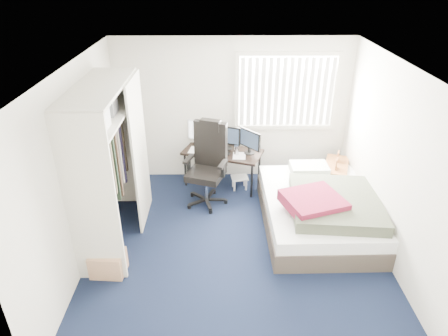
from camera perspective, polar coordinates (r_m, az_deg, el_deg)
name	(u,v)px	position (r m, az deg, el deg)	size (l,w,h in m)	color
ground	(236,245)	(5.73, 1.73, -11.00)	(4.20, 4.20, 0.00)	black
room_shell	(238,148)	(4.92, 1.98, 2.81)	(4.20, 4.20, 4.20)	silver
window_assembly	(286,92)	(6.89, 8.90, 10.70)	(1.72, 0.09, 1.32)	white
closet	(109,151)	(5.43, -16.11, 2.30)	(0.64, 1.84, 2.22)	beige
desk	(223,148)	(6.85, -0.12, 2.86)	(1.45, 1.03, 1.11)	black
office_chair	(208,172)	(6.44, -2.35, -0.61)	(0.82, 0.82, 1.37)	black
footstool	(240,179)	(6.94, 2.24, -1.65)	(0.31, 0.26, 0.23)	white
nightstand	(336,167)	(7.01, 15.74, 0.08)	(0.59, 0.82, 0.69)	brown
bed	(320,209)	(6.11, 13.59, -5.72)	(1.64, 2.17, 0.70)	#3C332B
pine_box	(108,263)	(5.41, -16.22, -12.89)	(0.42, 0.31, 0.31)	#9F6F4F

